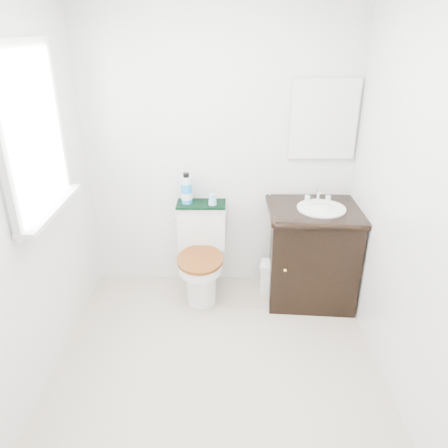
{
  "coord_description": "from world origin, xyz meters",
  "views": [
    {
      "loc": [
        0.07,
        -2.25,
        2.12
      ],
      "look_at": [
        0.04,
        0.75,
        0.75
      ],
      "focal_mm": 35.0,
      "sensor_mm": 36.0,
      "label": 1
    }
  ],
  "objects_px": {
    "vanity": "(313,251)",
    "mouthwash_bottle": "(187,189)",
    "toilet": "(202,257)",
    "cup": "(212,199)",
    "trash_bin": "(272,277)"
  },
  "relations": [
    {
      "from": "vanity",
      "to": "mouthwash_bottle",
      "type": "bearing_deg",
      "value": 169.41
    },
    {
      "from": "trash_bin",
      "to": "mouthwash_bottle",
      "type": "relative_size",
      "value": 1.11
    },
    {
      "from": "trash_bin",
      "to": "vanity",
      "type": "bearing_deg",
      "value": -10.57
    },
    {
      "from": "toilet",
      "to": "vanity",
      "type": "height_order",
      "value": "vanity"
    },
    {
      "from": "vanity",
      "to": "trash_bin",
      "type": "bearing_deg",
      "value": 169.43
    },
    {
      "from": "vanity",
      "to": "trash_bin",
      "type": "xyz_separation_m",
      "value": [
        -0.32,
        0.06,
        -0.29
      ]
    },
    {
      "from": "toilet",
      "to": "cup",
      "type": "height_order",
      "value": "cup"
    },
    {
      "from": "toilet",
      "to": "vanity",
      "type": "xyz_separation_m",
      "value": [
        0.92,
        -0.07,
        0.1
      ]
    },
    {
      "from": "trash_bin",
      "to": "mouthwash_bottle",
      "type": "distance_m",
      "value": 1.05
    },
    {
      "from": "trash_bin",
      "to": "toilet",
      "type": "bearing_deg",
      "value": 179.31
    },
    {
      "from": "vanity",
      "to": "mouthwash_bottle",
      "type": "xyz_separation_m",
      "value": [
        -1.03,
        0.19,
        0.47
      ]
    },
    {
      "from": "mouthwash_bottle",
      "to": "cup",
      "type": "distance_m",
      "value": 0.23
    },
    {
      "from": "toilet",
      "to": "trash_bin",
      "type": "bearing_deg",
      "value": -0.69
    },
    {
      "from": "toilet",
      "to": "cup",
      "type": "bearing_deg",
      "value": 44.0
    },
    {
      "from": "toilet",
      "to": "cup",
      "type": "xyz_separation_m",
      "value": [
        0.09,
        0.09,
        0.49
      ]
    }
  ]
}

